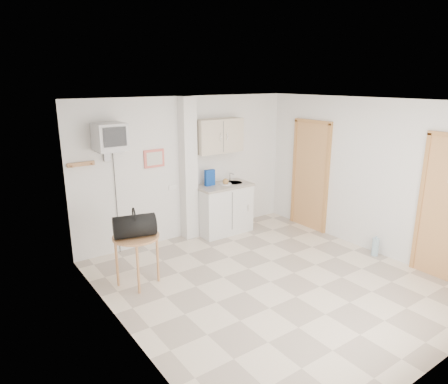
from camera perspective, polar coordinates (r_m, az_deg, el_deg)
ground at (r=5.83m, az=6.67°, el=-12.63°), size 4.50×4.50×0.00m
room_envelope at (r=5.51m, az=8.42°, el=2.73°), size 4.24×4.54×2.55m
kitchenette at (r=7.33m, az=-0.28°, el=0.25°), size 1.03×0.58×2.10m
crt_television at (r=6.19m, az=-16.00°, el=7.48°), size 0.44×0.45×2.15m
round_table at (r=5.62m, az=-12.42°, el=-7.03°), size 0.63×0.63×0.72m
duffel_bag at (r=5.50m, az=-12.66°, el=-4.74°), size 0.61×0.43×0.41m
water_bottle at (r=6.98m, az=20.81°, el=-7.34°), size 0.11×0.11×0.33m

